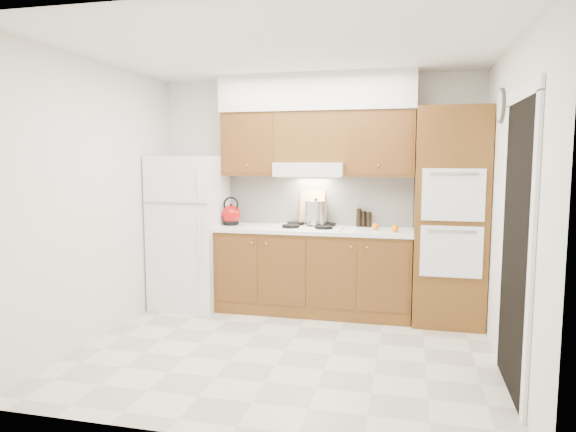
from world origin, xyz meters
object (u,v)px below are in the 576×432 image
(fridge, at_px, (190,232))
(stock_pot, at_px, (316,213))
(oven_cabinet, at_px, (450,217))
(kettle, at_px, (231,215))

(fridge, xyz_separation_m, stock_pot, (1.43, 0.17, 0.23))
(oven_cabinet, bearing_deg, kettle, 179.04)
(fridge, bearing_deg, oven_cabinet, 0.70)
(fridge, relative_size, stock_pot, 6.89)
(kettle, distance_m, stock_pot, 0.96)
(fridge, height_order, kettle, fridge)
(fridge, height_order, stock_pot, fridge)
(fridge, relative_size, oven_cabinet, 0.78)
(kettle, xyz_separation_m, stock_pot, (0.96, 0.09, 0.04))
(fridge, distance_m, oven_cabinet, 2.86)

